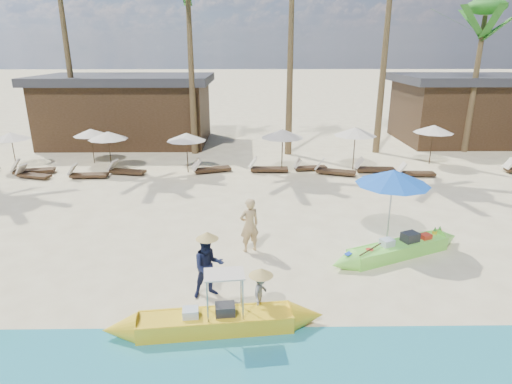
{
  "coord_description": "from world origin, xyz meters",
  "views": [
    {
      "loc": [
        -0.08,
        -10.56,
        5.93
      ],
      "look_at": [
        0.09,
        2.0,
        1.69
      ],
      "focal_mm": 30.0,
      "sensor_mm": 36.0,
      "label": 1
    }
  ],
  "objects_px": {
    "green_canoe": "(398,249)",
    "yellow_canoe": "(216,321)",
    "tourist": "(249,225)",
    "blue_umbrella": "(393,177)"
  },
  "relations": [
    {
      "from": "green_canoe",
      "to": "blue_umbrella",
      "type": "height_order",
      "value": "blue_umbrella"
    },
    {
      "from": "tourist",
      "to": "blue_umbrella",
      "type": "xyz_separation_m",
      "value": [
        4.39,
        0.5,
        1.34
      ]
    },
    {
      "from": "green_canoe",
      "to": "tourist",
      "type": "distance_m",
      "value": 4.52
    },
    {
      "from": "green_canoe",
      "to": "yellow_canoe",
      "type": "relative_size",
      "value": 0.92
    },
    {
      "from": "blue_umbrella",
      "to": "tourist",
      "type": "bearing_deg",
      "value": -173.47
    },
    {
      "from": "blue_umbrella",
      "to": "yellow_canoe",
      "type": "bearing_deg",
      "value": -139.3
    },
    {
      "from": "blue_umbrella",
      "to": "green_canoe",
      "type": "bearing_deg",
      "value": -85.87
    },
    {
      "from": "green_canoe",
      "to": "tourist",
      "type": "relative_size",
      "value": 2.92
    },
    {
      "from": "green_canoe",
      "to": "yellow_canoe",
      "type": "bearing_deg",
      "value": -169.97
    },
    {
      "from": "yellow_canoe",
      "to": "tourist",
      "type": "distance_m",
      "value": 4.03
    }
  ]
}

